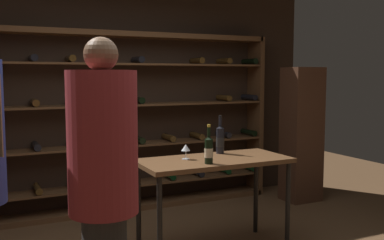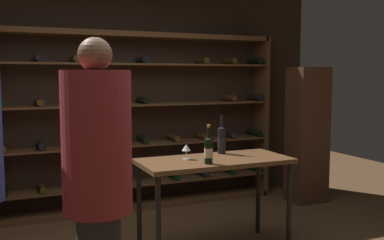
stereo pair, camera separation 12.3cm
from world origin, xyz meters
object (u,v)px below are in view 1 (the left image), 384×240
at_px(display_cabinet, 302,134).
at_px(wine_glass_stemmed_center, 186,148).
at_px(wine_bottle_amber_reserve, 220,139).
at_px(tasting_table, 214,168).
at_px(wine_bottle_red_label, 209,150).
at_px(wine_rack, 139,122).
at_px(person_bystander_dark_jacket, 103,176).

bearing_deg(display_cabinet, wine_glass_stemmed_center, -155.62).
relative_size(display_cabinet, wine_bottle_amber_reserve, 4.68).
relative_size(tasting_table, wine_bottle_red_label, 4.06).
bearing_deg(wine_glass_stemmed_center, display_cabinet, 24.38).
relative_size(wine_bottle_red_label, wine_glass_stemmed_center, 2.49).
relative_size(wine_bottle_amber_reserve, wine_glass_stemmed_center, 2.72).
bearing_deg(tasting_table, wine_rack, 95.77).
distance_m(wine_bottle_amber_reserve, wine_glass_stemmed_center, 0.44).
bearing_deg(wine_rack, display_cabinet, -16.64).
distance_m(wine_rack, display_cabinet, 2.07).
bearing_deg(wine_bottle_red_label, wine_glass_stemmed_center, 108.71).
bearing_deg(wine_rack, person_bystander_dark_jacket, -113.13).
relative_size(person_bystander_dark_jacket, wine_bottle_amber_reserve, 5.00).
xyz_separation_m(person_bystander_dark_jacket, wine_bottle_red_label, (1.08, 0.71, -0.03)).
bearing_deg(display_cabinet, wine_bottle_amber_reserve, -153.89).
height_order(wine_rack, tasting_table, wine_rack).
bearing_deg(wine_bottle_red_label, person_bystander_dark_jacket, -146.67).
xyz_separation_m(person_bystander_dark_jacket, wine_bottle_amber_reserve, (1.41, 1.10, -0.01)).
bearing_deg(display_cabinet, wine_rack, 163.36).
bearing_deg(wine_glass_stemmed_center, tasting_table, -18.59).
relative_size(wine_rack, wine_bottle_red_label, 10.17).
xyz_separation_m(tasting_table, wine_bottle_red_label, (-0.15, -0.19, 0.21)).
relative_size(tasting_table, display_cabinet, 0.80).
height_order(person_bystander_dark_jacket, display_cabinet, person_bystander_dark_jacket).
height_order(tasting_table, display_cabinet, display_cabinet).
relative_size(display_cabinet, wine_glass_stemmed_center, 12.72).
bearing_deg(display_cabinet, tasting_table, -150.83).
bearing_deg(wine_rack, wine_bottle_amber_reserve, -76.19).
distance_m(person_bystander_dark_jacket, wine_glass_stemmed_center, 1.39).
height_order(wine_rack, wine_bottle_amber_reserve, wine_rack).
relative_size(tasting_table, wine_bottle_amber_reserve, 3.72).
height_order(wine_bottle_amber_reserve, wine_glass_stemmed_center, wine_bottle_amber_reserve).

